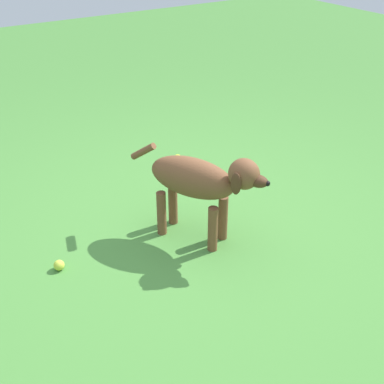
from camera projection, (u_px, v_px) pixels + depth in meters
ground at (200, 231)px, 3.42m from camera, size 14.00×14.00×0.00m
dog at (200, 181)px, 3.13m from camera, size 0.52×0.87×0.65m
tennis_ball_0 at (178, 158)px, 4.29m from camera, size 0.07×0.07×0.07m
tennis_ball_1 at (59, 265)px, 3.05m from camera, size 0.07×0.07×0.07m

